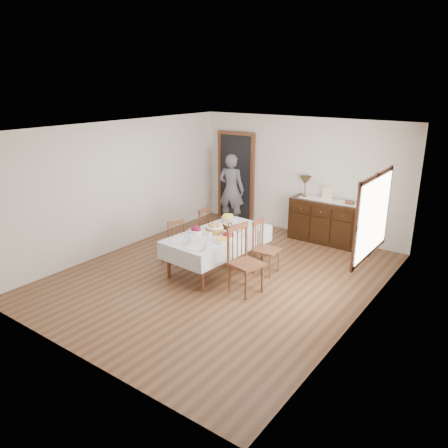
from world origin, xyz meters
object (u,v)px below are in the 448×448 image
Objects in this scene: dining_table at (218,238)px; chair_left_near at (174,241)px; sideboard at (326,221)px; chair_right_near at (244,259)px; person at (231,188)px; chair_right_far at (264,247)px; table_lamp at (305,181)px; chair_left_far at (199,229)px.

dining_table is 0.88m from chair_left_near.
chair_left_near is at bearing -123.26° from sideboard.
dining_table is 1.86× the size of chair_right_near.
chair_left_near is 2.67m from person.
chair_right_near is 1.14× the size of chair_right_far.
chair_left_near is 0.91× the size of chair_right_far.
person reaches higher than chair_right_near.
dining_table is 2.63m from table_lamp.
chair_left_near is 3.20m from table_lamp.
dining_table is 2.64m from person.
chair_left_far reaches higher than dining_table.
person is at bearing 123.70° from dining_table.
chair_left_far is at bearing -134.59° from sideboard.
table_lamp reaches higher than chair_left_near.
person is (-2.07, 1.92, 0.42)m from chair_right_far.
table_lamp is at bearing 179.67° from sideboard.
person reaches higher than sideboard.
person is (-0.48, 2.58, 0.47)m from chair_left_near.
chair_left_near is 1.71m from chair_right_near.
dining_table is 2.13× the size of chair_right_far.
dining_table is 0.86m from chair_right_far.
table_lamp is (1.31, 2.80, 0.82)m from chair_left_near.
chair_left_near is at bearing -115.02° from table_lamp.
chair_left_far is 1.67m from chair_right_far.
chair_left_far is at bearing -155.91° from chair_left_near.
table_lamp is (-0.28, 2.14, 0.78)m from chair_right_far.
chair_left_far reaches higher than chair_left_near.
chair_right_far is at bearing 124.13° from person.
chair_right_near is (1.77, -1.04, 0.12)m from chair_left_far.
chair_left_near is 3.35m from sideboard.
chair_right_near is at bearing 115.32° from person.
table_lamp is at bearing 174.01° from chair_left_near.
dining_table is at bearing 52.06° from chair_left_far.
chair_left_far is at bearing 72.00° from chair_right_near.
chair_left_far is 0.80× the size of chair_right_near.
sideboard is at bearing -0.33° from table_lamp.
sideboard reaches higher than dining_table.
chair_left_near reaches higher than dining_table.
chair_right_near is at bearing -92.63° from sideboard.
sideboard is 3.33× the size of table_lamp.
table_lamp is at bearing 4.21° from chair_right_far.
chair_right_near is 2.98m from sideboard.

